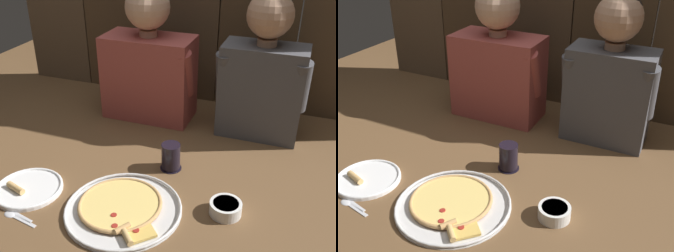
% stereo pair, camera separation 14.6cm
% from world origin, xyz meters
% --- Properties ---
extents(ground_plane, '(3.20, 3.20, 0.00)m').
position_xyz_m(ground_plane, '(0.00, 0.00, 0.00)').
color(ground_plane, brown).
extents(pizza_tray, '(0.39, 0.39, 0.03)m').
position_xyz_m(pizza_tray, '(-0.08, -0.19, 0.01)').
color(pizza_tray, silver).
rests_on(pizza_tray, ground).
extents(dinner_plate, '(0.24, 0.24, 0.03)m').
position_xyz_m(dinner_plate, '(-0.44, -0.21, 0.01)').
color(dinner_plate, white).
rests_on(dinner_plate, ground).
extents(drinking_glass, '(0.08, 0.08, 0.11)m').
position_xyz_m(drinking_glass, '(-0.01, 0.09, 0.05)').
color(drinking_glass, black).
rests_on(drinking_glass, ground).
extents(dipping_bowl, '(0.11, 0.11, 0.04)m').
position_xyz_m(dipping_bowl, '(0.25, -0.09, 0.02)').
color(dipping_bowl, white).
rests_on(dipping_bowl, ground).
extents(table_knife, '(0.16, 0.05, 0.01)m').
position_xyz_m(table_knife, '(-0.40, -0.33, 0.00)').
color(table_knife, silver).
rests_on(table_knife, ground).
extents(table_spoon, '(0.14, 0.05, 0.01)m').
position_xyz_m(table_spoon, '(-0.39, -0.35, 0.00)').
color(table_spoon, silver).
rests_on(table_spoon, ground).
extents(diner_left, '(0.45, 0.22, 0.62)m').
position_xyz_m(diner_left, '(-0.26, 0.49, 0.29)').
color(diner_left, '#AD4C47').
rests_on(diner_left, ground).
extents(diner_right, '(0.38, 0.20, 0.62)m').
position_xyz_m(diner_right, '(0.26, 0.49, 0.30)').
color(diner_right, '#4C4C51').
rests_on(diner_right, ground).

